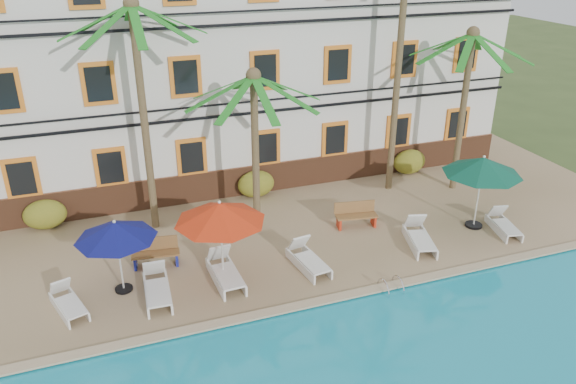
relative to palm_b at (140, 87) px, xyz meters
name	(u,v)px	position (x,y,z in m)	size (l,w,h in m)	color
ground	(291,296)	(3.25, -5.40, -5.41)	(100.00, 100.00, 0.00)	#384C23
pool_deck	(245,220)	(3.25, -0.40, -5.28)	(30.00, 12.00, 0.25)	tan
pool_coping	(302,305)	(3.25, -6.30, -5.13)	(30.00, 0.35, 0.06)	tan
hotel_building	(208,55)	(3.25, 4.58, -0.03)	(25.40, 6.44, 10.22)	silver
palm_b	(140,87)	(0.00, 0.00, 0.00)	(4.59, 4.59, 7.99)	brown
palm_c	(255,125)	(3.45, -1.33, -1.29)	(4.59, 4.59, 5.80)	brown
palm_d	(401,34)	(9.62, 0.09, 1.15)	(4.59, 4.59, 10.04)	brown
palm_e	(466,86)	(12.19, -0.75, -0.83)	(4.59, 4.59, 6.57)	brown
shrub_left	(45,214)	(-3.71, 1.20, -4.61)	(1.50, 0.90, 1.10)	#2E5317
shrub_mid	(256,184)	(4.19, 1.20, -4.61)	(1.50, 0.90, 1.10)	#2E5317
shrub_right	(409,162)	(11.24, 1.20, -4.61)	(1.50, 0.90, 1.10)	#2E5317
umbrella_blue	(115,231)	(-1.46, -3.73, -3.15)	(2.36, 2.36, 2.36)	black
umbrella_red	(220,213)	(1.48, -4.24, -2.84)	(2.72, 2.72, 2.71)	black
umbrella_green	(483,166)	(10.88, -3.93, -2.80)	(2.77, 2.77, 2.76)	black
lounger_a	(68,302)	(-3.01, -4.23, -4.90)	(1.10, 1.81, 0.80)	silver
lounger_b	(157,288)	(-0.55, -4.42, -4.85)	(0.82, 2.02, 0.94)	silver
lounger_c	(225,272)	(1.53, -4.27, -4.84)	(0.81, 2.08, 0.97)	silver
lounger_d	(308,259)	(4.19, -4.42, -4.87)	(0.91, 1.97, 0.90)	silver
lounger_e	(419,237)	(8.28, -4.42, -4.85)	(1.23, 2.10, 0.94)	silver
lounger_f	(503,224)	(11.63, -4.59, -4.89)	(1.01, 1.84, 0.83)	silver
bench_left	(156,252)	(-0.33, -2.61, -4.69)	(1.55, 0.70, 0.93)	olive
bench_right	(356,214)	(6.86, -2.43, -4.69)	(1.56, 0.72, 0.93)	olive
pool_ladder	(391,289)	(6.08, -6.40, -5.16)	(0.54, 0.74, 0.74)	silver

